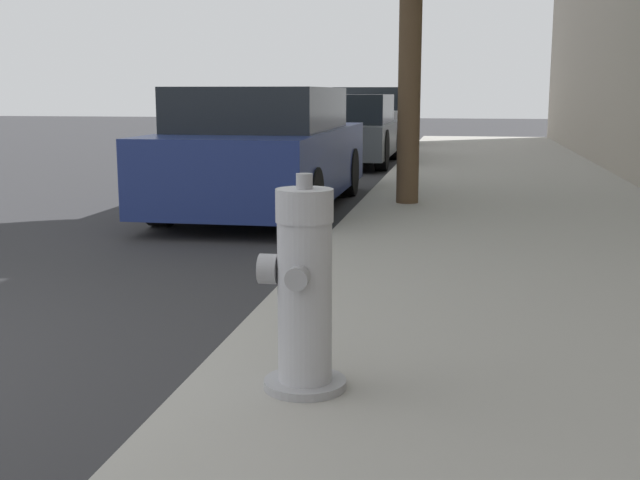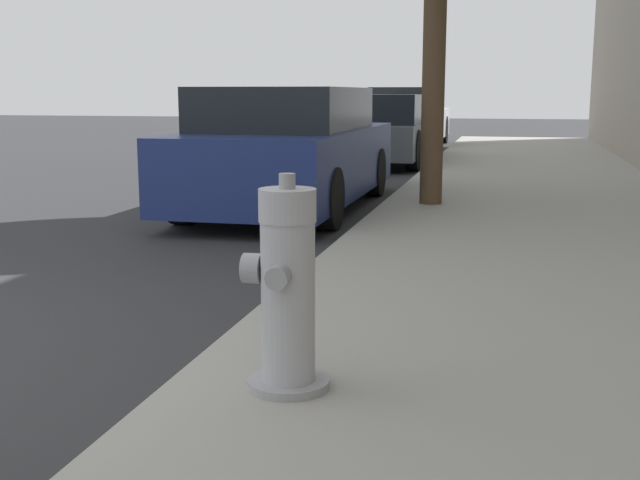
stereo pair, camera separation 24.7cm
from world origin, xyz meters
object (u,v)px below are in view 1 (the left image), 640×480
object	(u,v)px
parked_car_near	(265,151)
parked_car_mid	(345,130)
fire_hydrant	(304,293)
parked_car_far	(372,118)

from	to	relation	value
parked_car_near	parked_car_mid	distance (m)	6.05
fire_hydrant	parked_car_mid	bearing A→B (deg)	97.65
fire_hydrant	parked_car_mid	size ratio (longest dim) A/B	0.23
parked_car_near	parked_car_mid	world-z (taller)	parked_car_near
parked_car_mid	parked_car_far	bearing A→B (deg)	91.07
fire_hydrant	parked_car_far	xyz separation A→B (m)	(-1.69, 17.18, 0.18)
fire_hydrant	parked_car_far	distance (m)	17.27
parked_car_near	parked_car_mid	size ratio (longest dim) A/B	1.11
parked_car_far	parked_car_near	bearing A→B (deg)	-89.57
fire_hydrant	parked_car_near	xyz separation A→B (m)	(-1.61, 5.81, 0.14)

